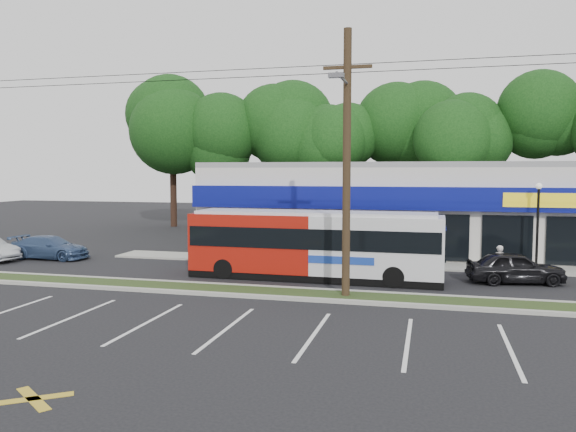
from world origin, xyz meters
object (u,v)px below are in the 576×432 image
(utility_pole, at_px, (342,155))
(pedestrian_a, at_px, (499,263))
(car_dark, at_px, (515,267))
(lamp_post, at_px, (538,216))
(pedestrian_b, at_px, (344,256))
(car_blue, at_px, (50,247))
(metrobus, at_px, (314,243))

(utility_pole, relative_size, pedestrian_a, 31.70)
(utility_pole, bearing_deg, car_dark, 34.71)
(lamp_post, relative_size, pedestrian_b, 2.52)
(car_blue, bearing_deg, utility_pole, -107.87)
(car_dark, height_order, pedestrian_a, pedestrian_a)
(car_dark, relative_size, pedestrian_b, 2.39)
(utility_pole, bearing_deg, pedestrian_a, 39.44)
(pedestrian_a, bearing_deg, pedestrian_b, -15.46)
(car_dark, height_order, pedestrian_b, pedestrian_b)
(metrobus, distance_m, car_dark, 8.68)
(pedestrian_b, bearing_deg, pedestrian_a, 165.86)
(lamp_post, distance_m, pedestrian_a, 3.92)
(lamp_post, bearing_deg, pedestrian_b, -162.35)
(metrobus, relative_size, car_dark, 2.80)
(utility_pole, height_order, pedestrian_a, utility_pole)
(car_dark, xyz_separation_m, car_blue, (-23.77, 0.94, -0.05))
(utility_pole, distance_m, metrobus, 5.51)
(metrobus, distance_m, pedestrian_b, 2.02)
(car_dark, height_order, car_blue, car_dark)
(car_blue, xyz_separation_m, pedestrian_b, (16.34, -0.57, 0.21))
(lamp_post, relative_size, car_blue, 0.98)
(metrobus, relative_size, pedestrian_a, 7.14)
(pedestrian_b, bearing_deg, car_dark, 163.04)
(utility_pole, distance_m, car_blue, 18.52)
(pedestrian_a, distance_m, pedestrian_b, 6.80)
(car_blue, bearing_deg, lamp_post, -84.41)
(utility_pole, xyz_separation_m, car_dark, (6.80, 4.71, -4.73))
(car_dark, bearing_deg, car_blue, 77.74)
(lamp_post, xyz_separation_m, car_blue, (-25.14, -2.23, -2.04))
(pedestrian_a, bearing_deg, car_dark, 134.27)
(car_blue, bearing_deg, metrobus, -97.22)
(lamp_post, xyz_separation_m, car_dark, (-1.37, -3.17, -1.98))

